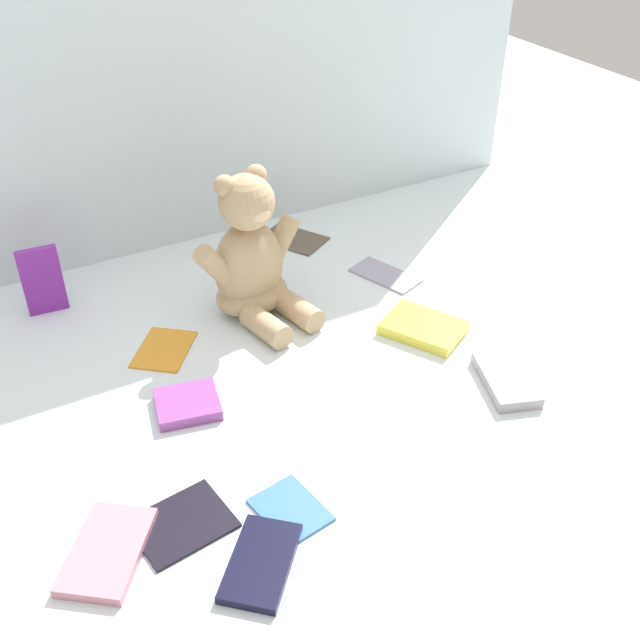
{
  "coord_description": "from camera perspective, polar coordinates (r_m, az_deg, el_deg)",
  "views": [
    {
      "loc": [
        -0.47,
        -0.94,
        0.78
      ],
      "look_at": [
        -0.01,
        -0.1,
        0.1
      ],
      "focal_mm": 42.77,
      "sensor_mm": 36.0,
      "label": 1
    }
  ],
  "objects": [
    {
      "name": "ground_plane",
      "position": [
        1.31,
        -1.78,
        -1.27
      ],
      "size": [
        3.2,
        3.2,
        0.0
      ],
      "primitive_type": "plane",
      "color": "silver"
    },
    {
      "name": "backdrop_drape",
      "position": [
        1.51,
        -9.91,
        18.5
      ],
      "size": [
        1.52,
        0.03,
        0.72
      ],
      "primitive_type": "cube",
      "color": "silver",
      "rests_on": "ground_plane"
    },
    {
      "name": "teddy_bear",
      "position": [
        1.33,
        -5.14,
        4.38
      ],
      "size": [
        0.22,
        0.21,
        0.27
      ],
      "rotation": [
        0.0,
        0.0,
        0.21
      ],
      "color": "tan",
      "rests_on": "ground_plane"
    },
    {
      "name": "book_case_0",
      "position": [
        1.02,
        -2.23,
        -13.93
      ],
      "size": [
        0.09,
        0.11,
        0.01
      ],
      "primitive_type": "cube",
      "rotation": [
        0.0,
        0.0,
        3.3
      ],
      "color": "#3668AB",
      "rests_on": "ground_plane"
    },
    {
      "name": "book_case_1",
      "position": [
        0.97,
        -4.44,
        -17.64
      ],
      "size": [
        0.14,
        0.14,
        0.01
      ],
      "primitive_type": "cube",
      "rotation": [
        0.0,
        0.0,
        5.55
      ],
      "color": "black",
      "rests_on": "ground_plane"
    },
    {
      "name": "book_case_2",
      "position": [
        1.6,
        -2.02,
        6.12
      ],
      "size": [
        0.14,
        0.15,
        0.01
      ],
      "primitive_type": "cube",
      "rotation": [
        0.0,
        0.0,
        0.54
      ],
      "color": "brown",
      "rests_on": "ground_plane"
    },
    {
      "name": "book_case_3",
      "position": [
        1.18,
        -9.88,
        -6.23
      ],
      "size": [
        0.11,
        0.1,
        0.02
      ],
      "primitive_type": "cube",
      "rotation": [
        0.0,
        0.0,
        1.37
      ],
      "color": "#87408A",
      "rests_on": "ground_plane"
    },
    {
      "name": "book_case_5",
      "position": [
        1.01,
        -15.61,
        -16.31
      ],
      "size": [
        0.15,
        0.16,
        0.01
      ],
      "primitive_type": "cube",
      "rotation": [
        0.0,
        0.0,
        5.64
      ],
      "color": "#BA7785",
      "rests_on": "ground_plane"
    },
    {
      "name": "book_case_6",
      "position": [
        1.3,
        -11.61,
        -2.1
      ],
      "size": [
        0.13,
        0.14,
        0.01
      ],
      "primitive_type": "cube",
      "rotation": [
        0.0,
        0.0,
        2.47
      ],
      "color": "orange",
      "rests_on": "ground_plane"
    },
    {
      "name": "book_case_7",
      "position": [
        1.24,
        13.76,
        -4.34
      ],
      "size": [
        0.11,
        0.15,
        0.02
      ],
      "primitive_type": "cube",
      "rotation": [
        0.0,
        0.0,
        5.95
      ],
      "color": "#9E9597",
      "rests_on": "ground_plane"
    },
    {
      "name": "book_case_8",
      "position": [
        1.43,
        -20.06,
        2.79
      ],
      "size": [
        0.07,
        0.02,
        0.13
      ],
      "primitive_type": "cube",
      "rotation": [
        -0.01,
        0.0,
        -0.08
      ],
      "color": "purple",
      "rests_on": "ground_plane"
    },
    {
      "name": "book_case_9",
      "position": [
        1.48,
        4.92,
        3.43
      ],
      "size": [
        0.11,
        0.15,
        0.01
      ],
      "primitive_type": "cube",
      "rotation": [
        0.0,
        0.0,
        0.35
      ],
      "color": "#948FA8",
      "rests_on": "ground_plane"
    },
    {
      "name": "book_case_10",
      "position": [
        1.33,
        7.73,
        -0.56
      ],
      "size": [
        0.15,
        0.16,
        0.02
      ],
      "primitive_type": "cube",
      "rotation": [
        0.0,
        0.0,
        3.65
      ],
      "color": "yellow",
      "rests_on": "ground_plane"
    },
    {
      "name": "book_case_11",
      "position": [
        1.02,
        -10.28,
        -14.65
      ],
      "size": [
        0.13,
        0.11,
        0.01
      ],
      "primitive_type": "cube",
      "rotation": [
        0.0,
        0.0,
        1.71
      ],
      "color": "black",
      "rests_on": "ground_plane"
    }
  ]
}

